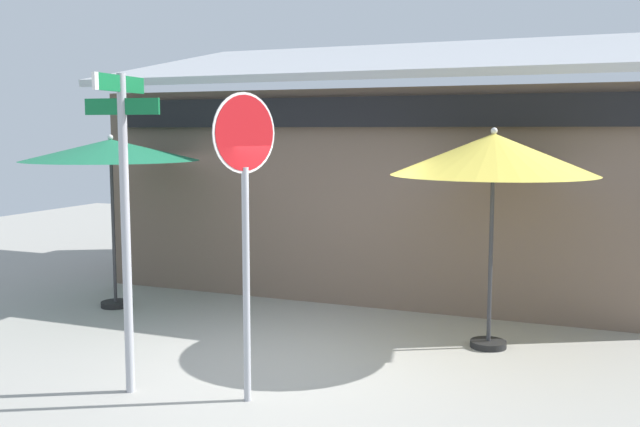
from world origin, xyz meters
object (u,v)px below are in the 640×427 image
at_px(patio_umbrella_forest_green_left, 111,151).
at_px(street_sign_post, 125,203).
at_px(stop_sign, 245,189).
at_px(patio_umbrella_mustard_center, 493,156).

bearing_deg(patio_umbrella_forest_green_left, street_sign_post, -50.05).
xyz_separation_m(stop_sign, patio_umbrella_forest_green_left, (-3.62, 2.63, 0.25)).
xyz_separation_m(street_sign_post, patio_umbrella_forest_green_left, (-2.40, 2.87, 0.41)).
bearing_deg(stop_sign, patio_umbrella_mustard_center, 54.20).
bearing_deg(patio_umbrella_mustard_center, patio_umbrella_forest_green_left, -179.64).
relative_size(stop_sign, patio_umbrella_mustard_center, 1.12).
height_order(patio_umbrella_forest_green_left, patio_umbrella_mustard_center, patio_umbrella_mustard_center).
relative_size(stop_sign, patio_umbrella_forest_green_left, 1.16).
bearing_deg(patio_umbrella_forest_green_left, stop_sign, -36.01).
height_order(stop_sign, patio_umbrella_mustard_center, stop_sign).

